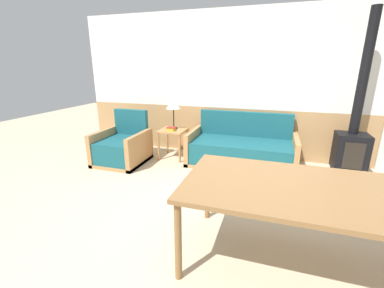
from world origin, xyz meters
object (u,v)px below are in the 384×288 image
couch (241,150)px  table_lamp (173,105)px  dining_table (303,194)px  armchair (122,148)px  side_table (173,135)px  wood_stove (353,135)px

couch → table_lamp: bearing=178.2°
table_lamp → dining_table: size_ratio=0.29×
armchair → dining_table: armchair is taller
couch → side_table: (-1.30, -0.04, 0.19)m
table_lamp → wood_stove: bearing=0.1°
couch → wood_stove: wood_stove is taller
couch → dining_table: couch is taller
armchair → table_lamp: table_lamp is taller
couch → armchair: bearing=-164.9°
side_table → dining_table: 3.10m
table_lamp → dining_table: 3.17m
couch → side_table: size_ratio=3.35×
armchair → table_lamp: 1.24m
table_lamp → wood_stove: (3.03, 0.01, -0.34)m
armchair → wood_stove: wood_stove is taller
side_table → wood_stove: bearing=1.7°
table_lamp → wood_stove: size_ratio=0.23×
wood_stove → side_table: bearing=-178.3°
couch → table_lamp: table_lamp is taller
table_lamp → dining_table: bearing=-48.4°
couch → armchair: size_ratio=2.02×
side_table → dining_table: (2.08, -2.28, 0.25)m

